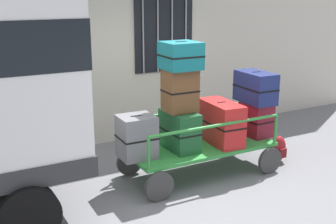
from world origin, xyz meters
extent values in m
plane|color=slate|center=(0.00, 0.00, 0.00)|extent=(40.00, 40.00, 0.00)
cube|color=beige|center=(0.00, 2.45, 2.50)|extent=(12.00, 0.30, 5.00)
cube|color=black|center=(0.76, 2.28, 2.00)|extent=(1.20, 0.04, 1.50)
cylinder|color=gray|center=(0.31, 2.24, 2.00)|extent=(0.03, 0.03, 1.50)
cylinder|color=gray|center=(0.61, 2.24, 2.00)|extent=(0.03, 0.03, 1.50)
cylinder|color=gray|center=(0.91, 2.24, 2.00)|extent=(0.03, 0.03, 1.50)
cylinder|color=gray|center=(1.21, 2.24, 2.00)|extent=(0.03, 0.03, 1.50)
cylinder|color=black|center=(-2.39, -0.46, 0.35)|extent=(0.70, 0.22, 0.70)
cube|color=#2D8438|center=(0.30, 0.25, 0.44)|extent=(2.25, 0.94, 0.05)
cylinder|color=#383838|center=(1.26, -0.24, 0.21)|extent=(0.41, 0.06, 0.41)
cylinder|color=#383838|center=(1.26, 0.75, 0.21)|extent=(0.41, 0.06, 0.41)
cylinder|color=#383838|center=(-0.66, -0.24, 0.21)|extent=(0.41, 0.06, 0.41)
cylinder|color=#383838|center=(-0.66, 0.75, 0.21)|extent=(0.41, 0.06, 0.41)
cylinder|color=#2D8438|center=(1.38, -0.18, 0.68)|extent=(0.04, 0.04, 0.44)
cylinder|color=#2D8438|center=(1.38, 0.69, 0.68)|extent=(0.04, 0.04, 0.44)
cylinder|color=#2D8438|center=(-0.79, -0.18, 0.68)|extent=(0.04, 0.04, 0.44)
cylinder|color=#2D8438|center=(-0.79, 0.69, 0.68)|extent=(0.04, 0.04, 0.44)
cylinder|color=#2D8438|center=(0.30, -0.18, 0.90)|extent=(2.17, 0.04, 0.04)
cylinder|color=#2D8438|center=(0.30, 0.69, 0.90)|extent=(2.17, 0.04, 0.04)
cube|color=slate|center=(-0.75, 0.28, 0.77)|extent=(0.49, 0.45, 0.60)
cube|color=black|center=(-0.75, 0.28, 0.77)|extent=(0.50, 0.46, 0.02)
cube|color=black|center=(-0.75, 0.28, 1.06)|extent=(0.16, 0.03, 0.02)
cube|color=#194C28|center=(-0.05, 0.29, 0.75)|extent=(0.37, 0.67, 0.57)
cube|color=black|center=(-0.05, 0.29, 0.75)|extent=(0.38, 0.68, 0.02)
cube|color=black|center=(-0.05, 0.29, 1.03)|extent=(0.13, 0.03, 0.02)
cube|color=brown|center=(-0.05, 0.28, 1.35)|extent=(0.46, 0.36, 0.61)
cube|color=black|center=(-0.05, 0.28, 1.35)|extent=(0.47, 0.37, 0.02)
cube|color=black|center=(-0.05, 0.28, 1.65)|extent=(0.16, 0.03, 0.02)
cube|color=#0F5960|center=(-0.05, 0.27, 1.85)|extent=(0.51, 0.49, 0.38)
cube|color=black|center=(-0.05, 0.27, 1.85)|extent=(0.52, 0.50, 0.02)
cube|color=black|center=(-0.05, 0.27, 2.04)|extent=(0.16, 0.03, 0.02)
cube|color=#B21E1E|center=(0.65, 0.23, 0.78)|extent=(0.44, 0.84, 0.64)
cube|color=black|center=(0.65, 0.23, 0.78)|extent=(0.45, 0.86, 0.02)
cube|color=black|center=(0.65, 0.23, 1.10)|extent=(0.14, 0.04, 0.02)
cube|color=maroon|center=(1.34, 0.24, 0.73)|extent=(0.38, 0.49, 0.53)
cube|color=black|center=(1.34, 0.24, 0.73)|extent=(0.39, 0.50, 0.02)
cube|color=black|center=(1.34, 0.24, 0.99)|extent=(0.13, 0.03, 0.02)
cube|color=navy|center=(1.34, 0.29, 1.25)|extent=(0.41, 0.70, 0.49)
cube|color=black|center=(1.34, 0.29, 1.25)|extent=(0.42, 0.71, 0.02)
cube|color=black|center=(1.34, 0.29, 1.49)|extent=(0.14, 0.04, 0.02)
ellipsoid|color=maroon|center=(1.71, 0.06, 0.22)|extent=(0.27, 0.19, 0.44)
cube|color=maroon|center=(1.71, -0.03, 0.18)|extent=(0.14, 0.06, 0.15)
camera|label=1|loc=(-3.10, -4.93, 2.71)|focal=46.31mm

